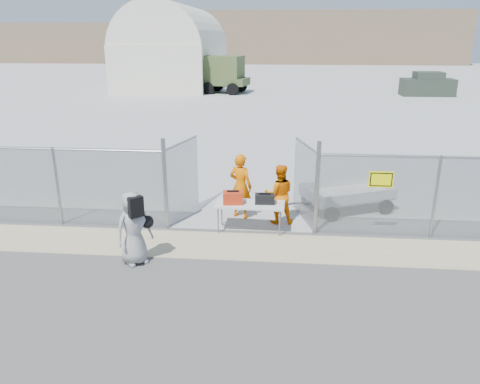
# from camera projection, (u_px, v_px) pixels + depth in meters

# --- Properties ---
(ground) EXTENTS (160.00, 160.00, 0.00)m
(ground) POSITION_uv_depth(u_px,v_px,m) (232.00, 265.00, 10.78)
(ground) COLOR #4C4A4A
(tarmac_inside) EXTENTS (160.00, 80.00, 0.01)m
(tarmac_inside) POSITION_uv_depth(u_px,v_px,m) (273.00, 84.00, 50.41)
(tarmac_inside) COLOR #A7A7A7
(tarmac_inside) RESTS_ON ground
(dirt_strip) EXTENTS (44.00, 1.60, 0.01)m
(dirt_strip) POSITION_uv_depth(u_px,v_px,m) (236.00, 246.00, 11.72)
(dirt_strip) COLOR tan
(dirt_strip) RESTS_ON ground
(distant_hills) EXTENTS (140.00, 6.00, 9.00)m
(distant_hills) POSITION_uv_depth(u_px,v_px,m) (306.00, 38.00, 82.52)
(distant_hills) COLOR #7F684F
(distant_hills) RESTS_ON ground
(chain_link_fence) EXTENTS (40.00, 0.20, 2.20)m
(chain_link_fence) POSITION_uv_depth(u_px,v_px,m) (240.00, 192.00, 12.31)
(chain_link_fence) COLOR gray
(chain_link_fence) RESTS_ON ground
(quonset_hangar) EXTENTS (9.00, 18.00, 8.00)m
(quonset_hangar) POSITION_uv_depth(u_px,v_px,m) (176.00, 45.00, 48.08)
(quonset_hangar) COLOR #EDECCE
(quonset_hangar) RESTS_ON ground
(folding_table) EXTENTS (1.85, 0.82, 0.78)m
(folding_table) POSITION_uv_depth(u_px,v_px,m) (250.00, 217.00, 12.54)
(folding_table) COLOR silver
(folding_table) RESTS_ON ground
(orange_bag) EXTENTS (0.55, 0.40, 0.32)m
(orange_bag) POSITION_uv_depth(u_px,v_px,m) (233.00, 198.00, 12.37)
(orange_bag) COLOR red
(orange_bag) RESTS_ON folding_table
(black_duffel) EXTENTS (0.53, 0.32, 0.25)m
(black_duffel) POSITION_uv_depth(u_px,v_px,m) (265.00, 199.00, 12.40)
(black_duffel) COLOR black
(black_duffel) RESTS_ON folding_table
(security_worker_left) EXTENTS (0.81, 0.69, 1.89)m
(security_worker_left) POSITION_uv_depth(u_px,v_px,m) (241.00, 186.00, 13.29)
(security_worker_left) COLOR #E56A01
(security_worker_left) RESTS_ON ground
(security_worker_right) EXTENTS (0.89, 0.73, 1.69)m
(security_worker_right) POSITION_uv_depth(u_px,v_px,m) (279.00, 194.00, 12.94)
(security_worker_right) COLOR #E56A01
(security_worker_right) RESTS_ON ground
(visitor) EXTENTS (1.00, 0.98, 1.73)m
(visitor) POSITION_uv_depth(u_px,v_px,m) (134.00, 228.00, 10.62)
(visitor) COLOR gray
(visitor) RESTS_ON ground
(utility_trailer) EXTENTS (3.71, 2.90, 0.80)m
(utility_trailer) POSITION_uv_depth(u_px,v_px,m) (347.00, 197.00, 14.06)
(utility_trailer) COLOR silver
(utility_trailer) RESTS_ON ground
(military_truck) EXTENTS (7.14, 3.83, 3.23)m
(military_truck) POSITION_uv_depth(u_px,v_px,m) (211.00, 74.00, 42.09)
(military_truck) COLOR #4A5C2F
(military_truck) RESTS_ON ground
(parked_vehicle_near) EXTENTS (4.38, 2.02, 1.97)m
(parked_vehicle_near) POSITION_uv_depth(u_px,v_px,m) (428.00, 84.00, 40.05)
(parked_vehicle_near) COLOR #303A2F
(parked_vehicle_near) RESTS_ON ground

